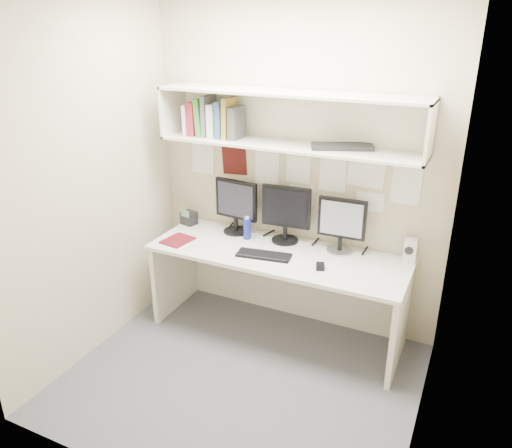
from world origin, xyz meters
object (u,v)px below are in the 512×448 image
at_px(monitor_right, 342,223).
at_px(monitor_center, 286,212).
at_px(speaker, 410,250).
at_px(desk_phone, 189,218).
at_px(maroon_notebook, 178,240).
at_px(desk, 277,293).
at_px(keyboard, 264,255).
at_px(monitor_left, 236,204).

bearing_deg(monitor_right, monitor_center, 178.10).
height_order(speaker, desk_phone, speaker).
bearing_deg(maroon_notebook, monitor_right, 25.95).
relative_size(desk, desk_phone, 13.37).
height_order(maroon_notebook, desk_phone, desk_phone).
relative_size(desk, keyboard, 4.88).
xyz_separation_m(desk, monitor_left, (-0.47, 0.22, 0.61)).
distance_m(monitor_right, maroon_notebook, 1.32).
bearing_deg(desk, monitor_right, 27.13).
distance_m(keyboard, desk_phone, 0.92).
xyz_separation_m(monitor_center, desk_phone, (-0.90, -0.03, -0.19)).
height_order(monitor_center, maroon_notebook, monitor_center).
bearing_deg(monitor_center, desk, -87.79).
xyz_separation_m(monitor_left, monitor_center, (0.44, -0.00, 0.00)).
relative_size(monitor_right, maroon_notebook, 1.79).
distance_m(monitor_left, monitor_right, 0.90).
bearing_deg(keyboard, desk_phone, 151.71).
height_order(monitor_left, desk_phone, monitor_left).
relative_size(desk, monitor_center, 4.35).
distance_m(speaker, desk_phone, 1.87).
bearing_deg(keyboard, monitor_right, 26.09).
bearing_deg(desk_phone, speaker, 15.02).
xyz_separation_m(desk, keyboard, (-0.06, -0.12, 0.37)).
height_order(desk, keyboard, keyboard).
bearing_deg(monitor_right, desk, -154.78).
distance_m(monitor_left, keyboard, 0.58).
bearing_deg(monitor_left, monitor_center, 6.19).
xyz_separation_m(desk, maroon_notebook, (-0.81, -0.16, 0.37)).
bearing_deg(monitor_center, keyboard, -101.08).
distance_m(monitor_right, keyboard, 0.64).
distance_m(monitor_left, desk_phone, 0.49).
bearing_deg(desk, monitor_left, 155.07).
xyz_separation_m(keyboard, desk_phone, (-0.86, 0.31, 0.05)).
bearing_deg(desk_phone, maroon_notebook, -59.36).
relative_size(desk, maroon_notebook, 8.39).
bearing_deg(monitor_right, keyboard, -147.34).
height_order(monitor_center, desk_phone, monitor_center).
xyz_separation_m(monitor_right, keyboard, (-0.49, -0.34, -0.23)).
bearing_deg(maroon_notebook, monitor_left, 56.90).
distance_m(monitor_center, desk_phone, 0.92).
bearing_deg(monitor_left, desk_phone, -170.18).
bearing_deg(monitor_left, keyboard, -33.55).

